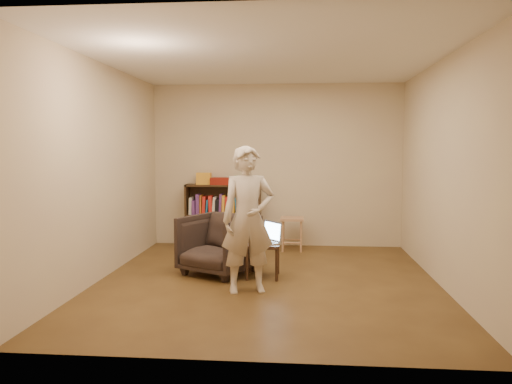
# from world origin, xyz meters

# --- Properties ---
(floor) EXTENTS (4.50, 4.50, 0.00)m
(floor) POSITION_xyz_m (0.00, 0.00, 0.00)
(floor) COLOR #442E16
(floor) RESTS_ON ground
(ceiling) EXTENTS (4.50, 4.50, 0.00)m
(ceiling) POSITION_xyz_m (0.00, 0.00, 2.60)
(ceiling) COLOR white
(ceiling) RESTS_ON wall_back
(wall_back) EXTENTS (4.00, 0.00, 4.00)m
(wall_back) POSITION_xyz_m (0.00, 2.25, 1.30)
(wall_back) COLOR #C5AD95
(wall_back) RESTS_ON floor
(wall_left) EXTENTS (0.00, 4.50, 4.50)m
(wall_left) POSITION_xyz_m (-2.00, 0.00, 1.30)
(wall_left) COLOR #C5AD95
(wall_left) RESTS_ON floor
(wall_right) EXTENTS (0.00, 4.50, 4.50)m
(wall_right) POSITION_xyz_m (2.00, 0.00, 1.30)
(wall_right) COLOR #C5AD95
(wall_right) RESTS_ON floor
(bookshelf) EXTENTS (1.20, 0.30, 1.00)m
(bookshelf) POSITION_xyz_m (-0.85, 2.09, 0.44)
(bookshelf) COLOR black
(bookshelf) RESTS_ON floor
(box_yellow) EXTENTS (0.23, 0.18, 0.19)m
(box_yellow) POSITION_xyz_m (-1.15, 2.08, 1.09)
(box_yellow) COLOR gold
(box_yellow) RESTS_ON bookshelf
(red_cloth) EXTENTS (0.35, 0.27, 0.11)m
(red_cloth) POSITION_xyz_m (-0.86, 2.05, 1.05)
(red_cloth) COLOR maroon
(red_cloth) RESTS_ON bookshelf
(box_green) EXTENTS (0.16, 0.16, 0.14)m
(box_green) POSITION_xyz_m (-0.58, 2.07, 1.07)
(box_green) COLOR #276F1D
(box_green) RESTS_ON bookshelf
(box_white) EXTENTS (0.09, 0.09, 0.07)m
(box_white) POSITION_xyz_m (-0.37, 2.05, 1.04)
(box_white) COLOR silver
(box_white) RESTS_ON bookshelf
(stool) EXTENTS (0.35, 0.35, 0.51)m
(stool) POSITION_xyz_m (0.27, 1.84, 0.41)
(stool) COLOR #B47B57
(stool) RESTS_ON floor
(armchair) EXTENTS (1.09, 1.10, 0.75)m
(armchair) POSITION_xyz_m (-0.63, 0.32, 0.37)
(armchair) COLOR #2B221C
(armchair) RESTS_ON floor
(side_table) EXTENTS (0.41, 0.41, 0.42)m
(side_table) POSITION_xyz_m (-0.06, 0.20, 0.35)
(side_table) COLOR black
(side_table) RESTS_ON floor
(laptop) EXTENTS (0.43, 0.44, 0.26)m
(laptop) POSITION_xyz_m (-0.01, 0.24, 0.48)
(laptop) COLOR silver
(laptop) RESTS_ON side_table
(person) EXTENTS (0.67, 0.54, 1.60)m
(person) POSITION_xyz_m (-0.18, -0.44, 0.80)
(person) COLOR beige
(person) RESTS_ON floor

